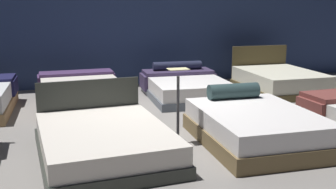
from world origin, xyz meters
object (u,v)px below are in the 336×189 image
(price_sign, at_px, (178,115))
(bed_1, at_px, (104,141))
(bed_5, at_px, (81,92))
(bed_7, at_px, (279,81))
(bed_2, at_px, (255,126))
(bed_6, at_px, (186,87))

(price_sign, bearing_deg, bed_1, -167.79)
(bed_5, relative_size, bed_7, 0.97)
(bed_2, bearing_deg, bed_7, 55.05)
(bed_6, bearing_deg, bed_1, -123.29)
(bed_1, xyz_separation_m, bed_7, (4.31, 2.85, 0.03))
(bed_2, xyz_separation_m, bed_5, (-2.13, 2.96, 0.01))
(bed_1, height_order, price_sign, price_sign)
(bed_1, distance_m, bed_5, 2.86)
(bed_2, xyz_separation_m, bed_6, (0.02, 2.99, -0.02))
(bed_1, height_order, bed_2, bed_1)
(bed_7, relative_size, price_sign, 1.93)
(bed_7, bearing_deg, bed_6, -179.73)
(bed_7, bearing_deg, bed_1, -145.10)
(bed_6, bearing_deg, bed_2, -87.41)
(price_sign, bearing_deg, bed_7, 38.99)
(bed_1, xyz_separation_m, bed_2, (2.10, -0.10, 0.04))
(bed_5, height_order, price_sign, price_sign)
(bed_2, relative_size, bed_6, 0.98)
(bed_1, height_order, bed_5, bed_1)
(bed_1, distance_m, bed_2, 2.11)
(bed_1, bearing_deg, bed_5, 87.15)
(bed_6, height_order, price_sign, price_sign)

